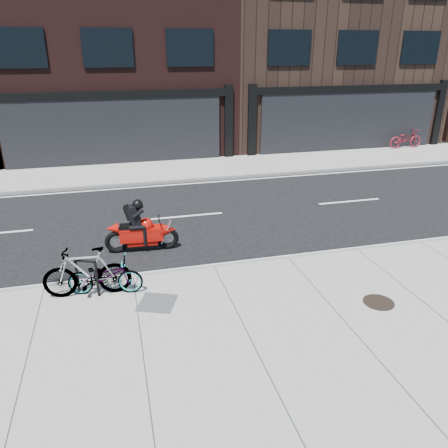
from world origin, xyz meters
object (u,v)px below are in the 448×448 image
object	(u,v)px
bicycle_rear	(87,272)
manhole_cover	(379,302)
bike_rack	(87,275)
utility_grate	(157,303)
motorcycle	(145,230)
bicycle_front	(105,276)
bicycle_far	(406,139)

from	to	relation	value
bicycle_rear	manhole_cover	bearing A→B (deg)	76.59
bike_rack	utility_grate	world-z (taller)	bike_rack
motorcycle	bike_rack	bearing A→B (deg)	-118.40
bike_rack	bicycle_rear	bearing A→B (deg)	0.00
bicycle_front	utility_grate	distance (m)	1.32
bicycle_rear	motorcycle	distance (m)	2.70
bicycle_front	bicycle_far	xyz separation A→B (m)	(15.85, 11.61, 0.07)
bike_rack	bicycle_front	bearing A→B (deg)	-2.08
bicycle_front	motorcycle	bearing A→B (deg)	-14.41
bike_rack	manhole_cover	bearing A→B (deg)	-17.28
bicycle_rear	motorcycle	world-z (taller)	motorcycle
bicycle_front	manhole_cover	distance (m)	5.97
bicycle_front	utility_grate	xyz separation A→B (m)	(1.04, -0.70, -0.42)
bicycle_front	manhole_cover	size ratio (longest dim) A/B	2.48
motorcycle	manhole_cover	bearing A→B (deg)	-38.52
bicycle_rear	motorcycle	size ratio (longest dim) A/B	0.94
bicycle_front	bicycle_rear	size ratio (longest dim) A/B	0.87
bicycle_front	manhole_cover	bearing A→B (deg)	-98.02
utility_grate	motorcycle	bearing A→B (deg)	89.69
motorcycle	bicycle_rear	bearing A→B (deg)	-118.26
bicycle_front	bicycle_rear	distance (m)	0.39
bike_rack	utility_grate	distance (m)	1.66
utility_grate	bicycle_far	bearing A→B (deg)	39.74
bike_rack	bicycle_rear	world-z (taller)	bicycle_rear
motorcycle	manhole_cover	size ratio (longest dim) A/B	3.05
bicycle_far	bicycle_front	bearing A→B (deg)	125.08
bicycle_rear	motorcycle	bearing A→B (deg)	151.99
bicycle_rear	motorcycle	xyz separation A→B (m)	(1.43, 2.29, -0.09)
bike_rack	bicycle_front	distance (m)	0.39
bicycle_front	manhole_cover	world-z (taller)	bicycle_front
motorcycle	manhole_cover	xyz separation A→B (m)	(4.60, -4.17, -0.47)
bike_rack	bicycle_far	bearing A→B (deg)	35.57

